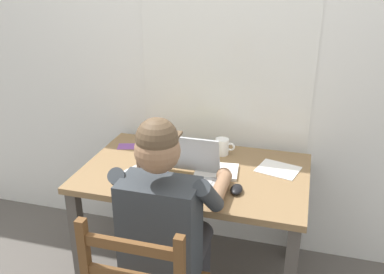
% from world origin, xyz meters
% --- Properties ---
extents(back_wall, '(6.00, 0.08, 2.60)m').
position_xyz_m(back_wall, '(0.00, 0.47, 1.30)').
color(back_wall, silver).
rests_on(back_wall, ground).
extents(desk, '(1.24, 0.78, 0.74)m').
position_xyz_m(desk, '(0.00, 0.00, 0.64)').
color(desk, olive).
rests_on(desk, ground).
extents(seated_person, '(0.50, 0.60, 1.25)m').
position_xyz_m(seated_person, '(-0.00, -0.46, 0.69)').
color(seated_person, '#33383D').
rests_on(seated_person, ground).
extents(laptop, '(0.33, 0.29, 0.23)m').
position_xyz_m(laptop, '(-0.01, -0.15, 0.79)').
color(laptop, '#ADAFB2').
rests_on(laptop, desk).
extents(computer_mouse, '(0.06, 0.10, 0.03)m').
position_xyz_m(computer_mouse, '(0.27, -0.18, 0.76)').
color(computer_mouse, black).
rests_on(computer_mouse, desk).
extents(coffee_mug_white, '(0.12, 0.08, 0.10)m').
position_xyz_m(coffee_mug_white, '(0.10, 0.24, 0.79)').
color(coffee_mug_white, white).
rests_on(coffee_mug_white, desk).
extents(coffee_mug_dark, '(0.12, 0.09, 0.10)m').
position_xyz_m(coffee_mug_dark, '(-0.26, -0.08, 0.79)').
color(coffee_mug_dark, '#38281E').
rests_on(coffee_mug_dark, desk).
extents(book_stack_main, '(0.21, 0.16, 0.08)m').
position_xyz_m(book_stack_main, '(-0.10, 0.16, 0.78)').
color(book_stack_main, gold).
rests_on(book_stack_main, desk).
extents(paper_pile_near_laptop, '(0.26, 0.23, 0.01)m').
position_xyz_m(paper_pile_near_laptop, '(0.45, 0.13, 0.74)').
color(paper_pile_near_laptop, white).
rests_on(paper_pile_near_laptop, desk).
extents(paper_pile_back_corner, '(0.25, 0.21, 0.02)m').
position_xyz_m(paper_pile_back_corner, '(0.12, 0.01, 0.75)').
color(paper_pile_back_corner, white).
rests_on(paper_pile_back_corner, desk).
extents(paper_pile_side, '(0.27, 0.24, 0.01)m').
position_xyz_m(paper_pile_side, '(-0.24, -0.12, 0.75)').
color(paper_pile_side, white).
rests_on(paper_pile_side, desk).
extents(landscape_photo_print, '(0.15, 0.12, 0.00)m').
position_xyz_m(landscape_photo_print, '(-0.48, 0.19, 0.74)').
color(landscape_photo_print, '#7A4293').
rests_on(landscape_photo_print, desk).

